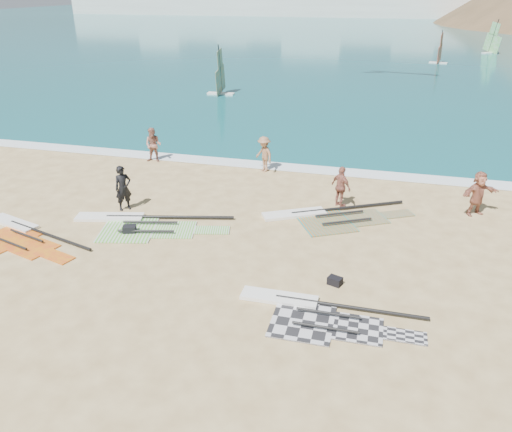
% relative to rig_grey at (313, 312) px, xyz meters
% --- Properties ---
extents(ground, '(300.00, 300.00, 0.00)m').
position_rel_rig_grey_xyz_m(ground, '(-2.89, 0.04, -0.05)').
color(ground, '#D5BA7C').
rests_on(ground, ground).
extents(sea, '(300.00, 240.00, 0.06)m').
position_rel_rig_grey_xyz_m(sea, '(-2.89, 132.04, -0.05)').
color(sea, '#0C5257').
rests_on(sea, ground).
extents(surf_line, '(300.00, 1.20, 0.04)m').
position_rel_rig_grey_xyz_m(surf_line, '(-2.89, 12.34, -0.05)').
color(surf_line, white).
rests_on(surf_line, ground).
extents(far_town, '(160.00, 8.00, 12.00)m').
position_rel_rig_grey_xyz_m(far_town, '(-18.61, 150.04, 4.44)').
color(far_town, white).
rests_on(far_town, ground).
extents(rig_grey, '(5.52, 2.16, 0.20)m').
position_rel_rig_grey_xyz_m(rig_grey, '(0.00, 0.00, 0.00)').
color(rig_grey, '#242426').
rests_on(rig_grey, ground).
extents(rig_green, '(6.56, 3.33, 0.21)m').
position_rel_rig_grey_xyz_m(rig_green, '(-7.64, 4.16, 0.00)').
color(rig_green, '#53BF27').
rests_on(rig_green, ground).
extents(rig_orange, '(6.18, 4.25, 0.20)m').
position_rel_rig_grey_xyz_m(rig_orange, '(-0.44, 6.74, 0.00)').
color(rig_orange, '#FA5B09').
rests_on(rig_orange, ground).
extents(rig_red, '(5.43, 2.97, 0.20)m').
position_rel_rig_grey_xyz_m(rig_red, '(-11.52, 2.15, 0.00)').
color(rig_red, red).
rests_on(rig_red, ground).
extents(gear_bag_near, '(0.57, 0.49, 0.31)m').
position_rel_rig_grey_xyz_m(gear_bag_near, '(-7.61, 3.38, 0.10)').
color(gear_bag_near, black).
rests_on(gear_bag_near, ground).
extents(gear_bag_far, '(0.51, 0.43, 0.26)m').
position_rel_rig_grey_xyz_m(gear_bag_far, '(0.44, 1.74, 0.08)').
color(gear_bag_far, black).
rests_on(gear_bag_far, ground).
extents(person_wetsuit, '(0.82, 0.83, 1.93)m').
position_rel_rig_grey_xyz_m(person_wetsuit, '(-8.85, 5.39, 0.92)').
color(person_wetsuit, black).
rests_on(person_wetsuit, ground).
extents(beachgoer_left, '(0.94, 0.75, 1.85)m').
position_rel_rig_grey_xyz_m(beachgoer_left, '(-10.39, 11.54, 0.88)').
color(beachgoer_left, '#A16958').
rests_on(beachgoer_left, ground).
extents(beachgoer_mid, '(1.33, 1.27, 1.82)m').
position_rel_rig_grey_xyz_m(beachgoer_mid, '(-4.30, 11.54, 0.86)').
color(beachgoer_mid, '#976B4D').
rests_on(beachgoer_mid, ground).
extents(beachgoer_back, '(1.09, 1.01, 1.80)m').
position_rel_rig_grey_xyz_m(beachgoer_back, '(-0.06, 8.02, 0.85)').
color(beachgoer_back, '#9D5B4B').
rests_on(beachgoer_back, ground).
extents(beachgoer_right, '(1.76, 1.42, 1.88)m').
position_rel_rig_grey_xyz_m(beachgoer_right, '(5.45, 8.60, 0.89)').
color(beachgoer_right, '#A7614B').
rests_on(beachgoer_right, ground).
extents(windsurfer_left, '(2.36, 2.86, 4.27)m').
position_rel_rig_grey_xyz_m(windsurfer_left, '(-12.65, 29.75, 1.21)').
color(windsurfer_left, white).
rests_on(windsurfer_left, ground).
extents(windsurfer_centre, '(2.22, 2.56, 3.90)m').
position_rel_rig_grey_xyz_m(windsurfer_centre, '(7.05, 54.74, 1.13)').
color(windsurfer_centre, white).
rests_on(windsurfer_centre, ground).
extents(windsurfer_right, '(2.46, 2.52, 4.59)m').
position_rel_rig_grey_xyz_m(windsurfer_right, '(14.78, 66.86, 1.28)').
color(windsurfer_right, white).
rests_on(windsurfer_right, ground).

